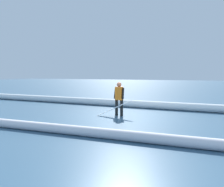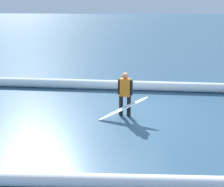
% 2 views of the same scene
% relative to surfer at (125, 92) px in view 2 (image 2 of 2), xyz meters
% --- Properties ---
extents(ground_plane, '(127.47, 127.47, 0.00)m').
position_rel_surfer_xyz_m(ground_plane, '(-0.35, -0.11, -0.88)').
color(ground_plane, '#335671').
extents(surfer, '(0.51, 0.27, 1.57)m').
position_rel_surfer_xyz_m(surfer, '(0.00, 0.00, 0.00)').
color(surfer, black).
rests_on(surfer, ground_plane).
extents(surfboard, '(1.72, 0.51, 0.84)m').
position_rel_surfer_xyz_m(surfboard, '(0.06, 0.36, -0.47)').
color(surfboard, white).
rests_on(surfboard, ground_plane).
extents(wave_crest_foreground, '(23.84, 0.83, 0.43)m').
position_rel_surfer_xyz_m(wave_crest_foreground, '(2.15, -2.96, -0.66)').
color(wave_crest_foreground, white).
rests_on(wave_crest_foreground, ground_plane).
extents(wave_crest_midground, '(17.44, 1.04, 0.32)m').
position_rel_surfer_xyz_m(wave_crest_midground, '(1.98, 4.07, -0.72)').
color(wave_crest_midground, white).
rests_on(wave_crest_midground, ground_plane).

